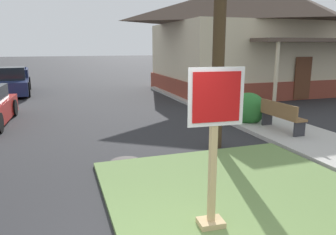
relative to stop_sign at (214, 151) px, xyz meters
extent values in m
cube|color=#668447|center=(0.98, 0.26, -1.15)|extent=(4.59, 5.68, 0.08)
cube|color=#B2AFA8|center=(4.47, 5.25, -1.13)|extent=(2.20, 19.94, 0.12)
cube|color=tan|center=(0.00, 0.02, -0.02)|extent=(0.10, 0.10, 2.18)
cube|color=tan|center=(0.00, 0.02, -1.07)|extent=(0.38, 0.31, 0.08)
cube|color=white|center=(0.00, -0.03, 0.74)|extent=(0.77, 0.07, 0.77)
cube|color=red|center=(0.00, -0.05, 0.74)|extent=(0.65, 0.06, 0.65)
cylinder|color=black|center=(-0.60, 3.16, -1.19)|extent=(0.70, 0.70, 0.02)
cylinder|color=black|center=(-3.59, 9.34, -0.88)|extent=(0.25, 0.63, 0.62)
sphere|color=red|center=(-3.86, 10.09, -0.72)|extent=(0.12, 0.12, 0.12)
cube|color=#19234C|center=(-4.47, 15.54, -0.69)|extent=(2.29, 5.15, 0.68)
cube|color=black|center=(-4.43, 14.83, -0.05)|extent=(1.83, 1.41, 0.68)
cube|color=#19234C|center=(-3.58, 16.47, -0.13)|extent=(0.22, 2.12, 0.44)
cube|color=#19234C|center=(-4.62, 18.00, -0.13)|extent=(1.80, 0.20, 0.44)
cylinder|color=black|center=(-3.45, 14.08, -0.81)|extent=(0.30, 0.77, 0.76)
cylinder|color=black|center=(-3.63, 17.10, -0.81)|extent=(0.30, 0.77, 0.76)
cube|color=brown|center=(4.27, 3.99, -0.63)|extent=(0.45, 1.59, 0.06)
cube|color=brown|center=(4.09, 3.99, -0.41)|extent=(0.10, 1.58, 0.38)
cube|color=#2D2D33|center=(4.29, 3.29, -0.87)|extent=(0.36, 0.07, 0.41)
cube|color=#2D2D33|center=(4.25, 4.70, -0.87)|extent=(0.36, 0.07, 0.41)
cube|color=brown|center=(9.13, 12.53, -0.74)|extent=(10.92, 7.32, 0.90)
cube|color=beige|center=(9.13, 12.53, 1.13)|extent=(10.70, 7.17, 2.84)
pyramid|color=brown|center=(9.13, 12.53, 3.75)|extent=(11.46, 7.69, 2.39)
cube|color=brown|center=(9.13, 8.17, 1.61)|extent=(6.00, 1.40, 0.16)
cylinder|color=beige|center=(6.67, 7.62, 0.21)|extent=(0.16, 0.16, 2.81)
cube|color=brown|center=(9.13, 8.85, -0.14)|extent=(0.90, 0.06, 2.00)
ellipsoid|color=#2C7230|center=(3.98, 5.39, -0.66)|extent=(1.15, 1.15, 1.07)
camera|label=1|loc=(-1.91, -3.74, 1.40)|focal=34.64mm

